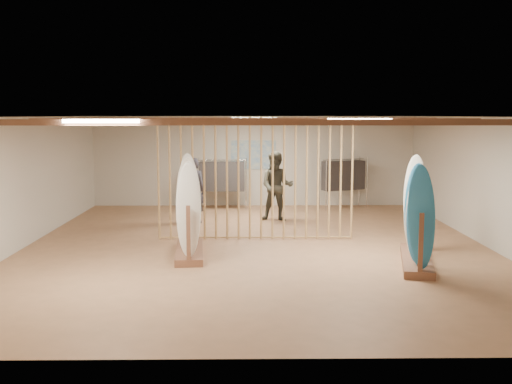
{
  "coord_description": "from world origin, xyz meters",
  "views": [
    {
      "loc": [
        -0.17,
        -12.69,
        2.84
      ],
      "look_at": [
        0.0,
        0.0,
        1.2
      ],
      "focal_mm": 42.0,
      "sensor_mm": 36.0,
      "label": 1
    }
  ],
  "objects_px": {
    "clothing_rack_a": "(222,176)",
    "clothing_rack_b": "(343,175)",
    "shopper_a": "(193,186)",
    "rack_left": "(189,223)",
    "shopper_b": "(277,182)",
    "rack_right": "(417,229)"
  },
  "relations": [
    {
      "from": "rack_left",
      "to": "clothing_rack_a",
      "type": "bearing_deg",
      "value": 81.23
    },
    {
      "from": "rack_right",
      "to": "shopper_a",
      "type": "distance_m",
      "value": 6.49
    },
    {
      "from": "shopper_a",
      "to": "shopper_b",
      "type": "bearing_deg",
      "value": -173.7
    },
    {
      "from": "rack_right",
      "to": "clothing_rack_b",
      "type": "bearing_deg",
      "value": 105.44
    },
    {
      "from": "clothing_rack_a",
      "to": "clothing_rack_b",
      "type": "height_order",
      "value": "clothing_rack_b"
    },
    {
      "from": "clothing_rack_b",
      "to": "shopper_b",
      "type": "distance_m",
      "value": 3.05
    },
    {
      "from": "clothing_rack_b",
      "to": "shopper_a",
      "type": "height_order",
      "value": "shopper_a"
    },
    {
      "from": "rack_right",
      "to": "shopper_b",
      "type": "height_order",
      "value": "shopper_b"
    },
    {
      "from": "rack_left",
      "to": "rack_right",
      "type": "distance_m",
      "value": 4.49
    },
    {
      "from": "clothing_rack_a",
      "to": "shopper_a",
      "type": "relative_size",
      "value": 0.78
    },
    {
      "from": "rack_left",
      "to": "shopper_a",
      "type": "height_order",
      "value": "shopper_a"
    },
    {
      "from": "rack_left",
      "to": "clothing_rack_b",
      "type": "bearing_deg",
      "value": 51.52
    },
    {
      "from": "rack_left",
      "to": "clothing_rack_a",
      "type": "xyz_separation_m",
      "value": [
        0.41,
        5.95,
        0.34
      ]
    },
    {
      "from": "shopper_a",
      "to": "rack_right",
      "type": "bearing_deg",
      "value": 136.22
    },
    {
      "from": "rack_right",
      "to": "clothing_rack_a",
      "type": "height_order",
      "value": "rack_right"
    },
    {
      "from": "rack_left",
      "to": "shopper_a",
      "type": "xyz_separation_m",
      "value": [
        -0.25,
        3.72,
        0.32
      ]
    },
    {
      "from": "shopper_a",
      "to": "rack_left",
      "type": "bearing_deg",
      "value": 93.89
    },
    {
      "from": "clothing_rack_a",
      "to": "shopper_b",
      "type": "distance_m",
      "value": 2.52
    },
    {
      "from": "rack_left",
      "to": "clothing_rack_a",
      "type": "relative_size",
      "value": 1.34
    },
    {
      "from": "clothing_rack_b",
      "to": "clothing_rack_a",
      "type": "bearing_deg",
      "value": 159.67
    },
    {
      "from": "rack_right",
      "to": "shopper_a",
      "type": "relative_size",
      "value": 1.26
    },
    {
      "from": "shopper_a",
      "to": "shopper_b",
      "type": "relative_size",
      "value": 0.93
    }
  ]
}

